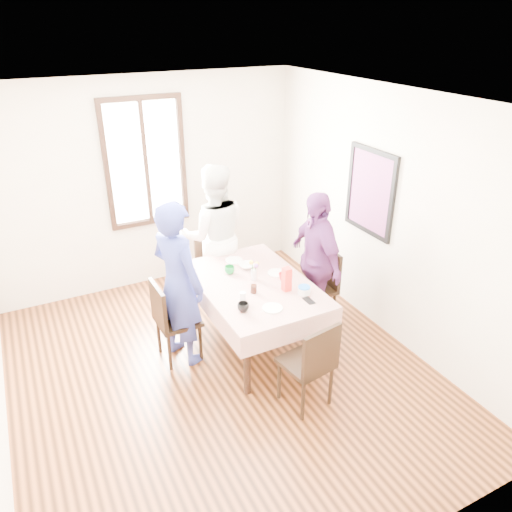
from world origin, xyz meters
The scene contains 30 objects.
ground centered at (0.00, 0.00, 0.00)m, with size 4.50×4.50×0.00m, color black.
back_wall centered at (0.00, 2.25, 1.35)m, with size 4.00×4.00×0.00m, color beige.
right_wall centered at (2.00, 0.00, 1.35)m, with size 4.50×4.50×0.00m, color beige.
window_frame centered at (0.00, 2.23, 1.65)m, with size 1.02×0.06×1.62m, color black.
window_pane centered at (0.00, 2.24, 1.65)m, with size 0.90×0.02×1.50m, color white.
art_poster centered at (1.98, 0.30, 1.55)m, with size 0.04×0.76×0.96m, color red.
dining_table centered at (0.54, 0.31, 0.38)m, with size 0.98×1.53×0.75m, color black.
tablecloth centered at (0.54, 0.31, 0.76)m, with size 1.10×1.65×0.01m, color #5B0700.
chair_left centered at (-0.28, 0.46, 0.46)m, with size 0.42×0.42×0.91m, color black.
chair_right centered at (1.35, 0.36, 0.46)m, with size 0.42×0.42×0.91m, color black.
chair_far centered at (0.54, 1.36, 0.46)m, with size 0.42×0.42×0.91m, color black.
chair_near centered at (0.54, -0.74, 0.46)m, with size 0.42×0.42×0.91m, color black.
person_left centered at (-0.26, 0.46, 0.88)m, with size 0.64×0.42×1.76m, color navy.
person_far centered at (0.54, 1.35, 0.89)m, with size 0.87×0.67×1.78m, color white.
person_right centered at (1.33, 0.36, 0.82)m, with size 0.96×0.40×1.63m, color #652B6A.
mug_black centered at (0.20, -0.13, 0.81)m, with size 0.11×0.11×0.09m, color black.
mug_flag centered at (0.84, 0.24, 0.80)m, with size 0.08×0.08×0.08m, color red.
mug_green centered at (0.40, 0.62, 0.81)m, with size 0.11×0.11×0.09m, color #0C7226.
serving_bowl centered at (0.63, 0.66, 0.79)m, with size 0.19×0.19×0.05m, color white.
juice_carton centered at (0.77, 0.03, 0.89)m, with size 0.08×0.08×0.25m, color red.
butter_tub centered at (0.89, -0.11, 0.80)m, with size 0.13×0.13×0.07m, color white.
jam_jar centered at (0.44, 0.13, 0.81)m, with size 0.06×0.06×0.09m, color black.
drinking_glass centered at (0.28, 0.05, 0.81)m, with size 0.06×0.06×0.09m, color silver.
smartphone centered at (0.86, -0.26, 0.77)m, with size 0.07×0.14×0.01m, color black.
flower_vase centered at (0.57, 0.37, 0.82)m, with size 0.06×0.06×0.12m, color silver.
plate_right centered at (0.86, 0.39, 0.77)m, with size 0.20×0.20×0.01m, color white.
plate_far centered at (0.57, 0.88, 0.77)m, with size 0.20×0.20×0.01m, color white.
plate_near centered at (0.47, -0.22, 0.77)m, with size 0.20×0.20×0.01m, color white.
butter_lid centered at (0.89, -0.11, 0.84)m, with size 0.12×0.12×0.01m, color blue.
flower_bunch centered at (0.57, 0.37, 0.93)m, with size 0.09×0.09×0.10m, color yellow, non-canonical shape.
Camera 1 is at (-1.51, -3.74, 3.33)m, focal length 34.59 mm.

